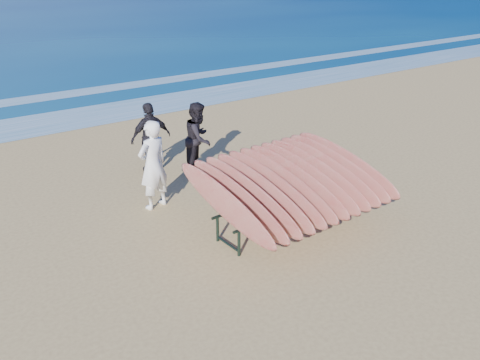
{
  "coord_description": "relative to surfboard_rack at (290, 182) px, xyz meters",
  "views": [
    {
      "loc": [
        -5.21,
        -6.37,
        4.75
      ],
      "look_at": [
        0.0,
        0.8,
        0.95
      ],
      "focal_mm": 38.0,
      "sensor_mm": 36.0,
      "label": 1
    }
  ],
  "objects": [
    {
      "name": "person_dark_a",
      "position": [
        0.02,
        3.34,
        -0.03
      ],
      "size": [
        1.08,
        1.06,
        1.76
      ],
      "primitive_type": "imported",
      "rotation": [
        0.0,
        0.0,
        0.68
      ],
      "color": "black",
      "rests_on": "ground"
    },
    {
      "name": "surfboard_rack",
      "position": [
        0.0,
        0.0,
        0.0
      ],
      "size": [
        3.24,
        2.97,
        1.47
      ],
      "rotation": [
        0.0,
        0.0,
        0.02
      ],
      "color": "black",
      "rests_on": "ground"
    },
    {
      "name": "ground",
      "position": [
        -0.77,
        -0.23,
        -0.91
      ],
      "size": [
        120.0,
        120.0,
        0.0
      ],
      "primitive_type": "plane",
      "color": "tan",
      "rests_on": "ground"
    },
    {
      "name": "person_dark_b",
      "position": [
        -0.88,
        4.08,
        -0.05
      ],
      "size": [
        1.03,
        0.46,
        1.73
      ],
      "primitive_type": "imported",
      "rotation": [
        0.0,
        0.0,
        3.1
      ],
      "color": "black",
      "rests_on": "ground"
    },
    {
      "name": "person_white",
      "position": [
        -1.75,
        2.26,
        0.03
      ],
      "size": [
        0.77,
        0.59,
        1.89
      ],
      "primitive_type": "imported",
      "rotation": [
        0.0,
        0.0,
        3.37
      ],
      "color": "white",
      "rests_on": "ground"
    },
    {
      "name": "foam_near",
      "position": [
        -0.77,
        9.77,
        -0.9
      ],
      "size": [
        160.0,
        160.0,
        0.0
      ],
      "primitive_type": "plane",
      "color": "white",
      "rests_on": "ground"
    },
    {
      "name": "foam_far",
      "position": [
        -0.77,
        13.27,
        -0.9
      ],
      "size": [
        160.0,
        160.0,
        0.0
      ],
      "primitive_type": "plane",
      "color": "white",
      "rests_on": "ground"
    }
  ]
}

